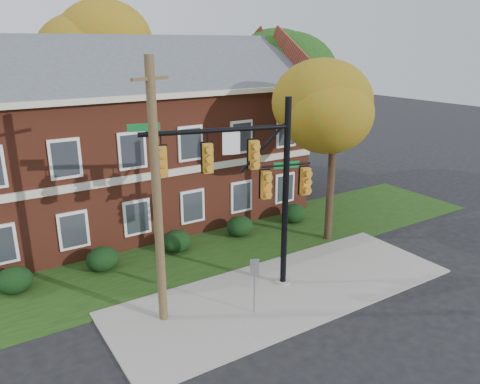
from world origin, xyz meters
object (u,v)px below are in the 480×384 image
apartment_building (131,130)px  sign_post (255,277)px  hedge_center (177,241)px  hedge_right (240,226)px  utility_pole (157,197)px  tree_right_rear (291,63)px  hedge_far_left (14,280)px  hedge_left (103,259)px  tree_near_right (341,105)px  tree_far_rear (104,52)px  traffic_signal (252,177)px  hedge_far_right (294,213)px

apartment_building → sign_post: (0.06, -11.63, -3.50)m
hedge_center → hedge_right: bearing=0.0°
apartment_building → utility_pole: bearing=-105.6°
hedge_right → tree_right_rear: tree_right_rear is taller
hedge_far_left → hedge_right: bearing=0.0°
hedge_far_left → hedge_right: 10.50m
sign_post → hedge_left: bearing=143.8°
hedge_left → tree_near_right: size_ratio=0.16×
apartment_building → hedge_far_left: bearing=-143.1°
hedge_left → utility_pole: size_ratio=0.15×
tree_far_rear → traffic_signal: (-0.39, -17.96, -4.15)m
hedge_center → utility_pole: 7.02m
hedge_far_right → tree_near_right: size_ratio=0.16×
hedge_far_right → tree_right_rear: tree_right_rear is taller
sign_post → tree_far_rear: bearing=110.9°
hedge_center → sign_post: bearing=-89.5°
apartment_building → hedge_far_left: size_ratio=13.43×
tree_far_rear → sign_post: (-1.28, -19.47, -7.35)m
hedge_right → tree_right_rear: size_ratio=0.13×
hedge_center → utility_pole: (-2.86, -4.95, 4.07)m
hedge_left → traffic_signal: (4.45, -4.86, 4.17)m
tree_far_rear → utility_pole: size_ratio=1.27×
tree_far_rear → utility_pole: 19.01m
tree_near_right → tree_right_rear: tree_right_rear is taller
hedge_left → tree_far_rear: tree_far_rear is taller
hedge_far_right → tree_right_rear: size_ratio=0.13×
hedge_center → tree_near_right: size_ratio=0.16×
hedge_far_left → tree_far_rear: tree_far_rear is taller
hedge_left → tree_right_rear: bearing=22.4°
hedge_far_right → traffic_signal: bearing=-141.2°
hedge_far_left → tree_far_rear: size_ratio=0.12×
hedge_left → hedge_far_right: bearing=0.0°
hedge_center → tree_right_rear: 14.94m
tree_far_rear → traffic_signal: tree_far_rear is taller
tree_near_right → hedge_right: bearing=142.7°
hedge_far_left → traffic_signal: 10.21m
hedge_center → tree_right_rear: (11.31, 6.11, 7.60)m
hedge_center → hedge_far_right: same height
hedge_right → hedge_far_right: same height
tree_right_rear → tree_near_right: bearing=-114.6°
hedge_left → sign_post: size_ratio=0.64×
hedge_far_left → hedge_far_right: size_ratio=1.00×
hedge_left → tree_far_rear: (4.84, 13.09, 8.32)m
tree_far_rear → sign_post: size_ratio=5.25×
apartment_building → utility_pole: size_ratio=2.07×
hedge_left → sign_post: bearing=-60.8°
hedge_far_left → hedge_far_right: same height
tree_near_right → hedge_center: bearing=158.6°
traffic_signal → sign_post: size_ratio=3.45×
tree_right_rear → utility_pole: 18.32m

